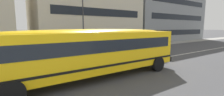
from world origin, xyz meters
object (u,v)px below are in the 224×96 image
Objects in this scene: parked_car_teal_mid_block at (154,42)px; street_lamp at (83,16)px; school_bus at (90,49)px; parked_car_green_by_entrance at (126,44)px.

parked_car_teal_mid_block is 0.58× the size of street_lamp.
school_bus is at bearing -150.06° from parked_car_teal_mid_block.
parked_car_teal_mid_block and parked_car_green_by_entrance have the same top height.
parked_car_green_by_entrance is 0.58× the size of street_lamp.
parked_car_teal_mid_block is at bearing -152.21° from school_bus.
parked_car_green_by_entrance is 6.36m from street_lamp.
school_bus is 10.38m from street_lamp.
school_bus is 3.25× the size of parked_car_teal_mid_block.
street_lamp is at bearing -111.52° from school_bus.
street_lamp is (-10.44, 1.93, 3.47)m from parked_car_teal_mid_block.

